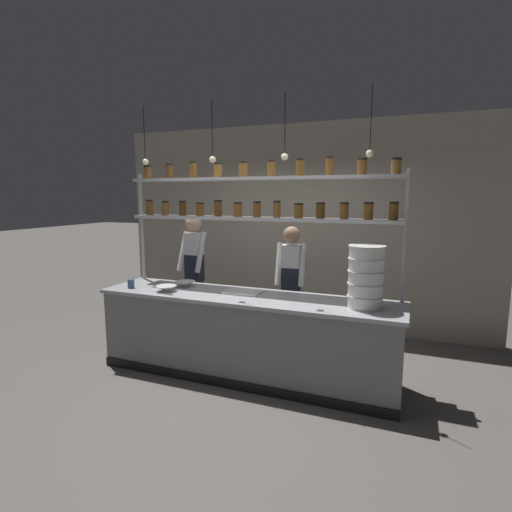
# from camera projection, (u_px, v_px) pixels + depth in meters

# --- Properties ---
(ground_plane) EXTENTS (40.00, 40.00, 0.00)m
(ground_plane) POSITION_uv_depth(u_px,v_px,m) (246.00, 375.00, 4.50)
(ground_plane) COLOR #5B5651
(back_wall) EXTENTS (5.75, 0.12, 3.05)m
(back_wall) POSITION_uv_depth(u_px,v_px,m) (296.00, 227.00, 6.08)
(back_wall) COLOR #9E9384
(back_wall) RESTS_ON ground_plane
(prep_counter) EXTENTS (3.35, 0.76, 0.92)m
(prep_counter) POSITION_uv_depth(u_px,v_px,m) (246.00, 336.00, 4.43)
(prep_counter) COLOR gray
(prep_counter) RESTS_ON ground_plane
(spice_shelf_unit) EXTENTS (3.24, 0.28, 2.40)m
(spice_shelf_unit) POSITION_uv_depth(u_px,v_px,m) (258.00, 203.00, 4.51)
(spice_shelf_unit) COLOR #ADAFB5
(spice_shelf_unit) RESTS_ON ground_plane
(chef_left) EXTENTS (0.37, 0.31, 1.73)m
(chef_left) POSITION_uv_depth(u_px,v_px,m) (194.00, 268.00, 5.52)
(chef_left) COLOR black
(chef_left) RESTS_ON ground_plane
(chef_center) EXTENTS (0.39, 0.31, 1.63)m
(chef_center) POSITION_uv_depth(u_px,v_px,m) (291.00, 282.00, 4.95)
(chef_center) COLOR black
(chef_center) RESTS_ON ground_plane
(container_stack) EXTENTS (0.35, 0.35, 0.61)m
(container_stack) POSITION_uv_depth(u_px,v_px,m) (366.00, 277.00, 3.85)
(container_stack) COLOR white
(container_stack) RESTS_ON prep_counter
(cutting_board) EXTENTS (0.40, 0.26, 0.02)m
(cutting_board) POSITION_uv_depth(u_px,v_px,m) (243.00, 292.00, 4.46)
(cutting_board) COLOR silver
(cutting_board) RESTS_ON prep_counter
(prep_bowl_near_left) EXTENTS (0.24, 0.24, 0.07)m
(prep_bowl_near_left) POSITION_uv_depth(u_px,v_px,m) (185.00, 284.00, 4.76)
(prep_bowl_near_left) COLOR silver
(prep_bowl_near_left) RESTS_ON prep_counter
(prep_bowl_center_front) EXTENTS (0.24, 0.24, 0.07)m
(prep_bowl_center_front) POSITION_uv_depth(u_px,v_px,m) (166.00, 289.00, 4.54)
(prep_bowl_center_front) COLOR silver
(prep_bowl_center_front) RESTS_ON prep_counter
(serving_cup_front) EXTENTS (0.08, 0.08, 0.10)m
(serving_cup_front) POSITION_uv_depth(u_px,v_px,m) (131.00, 284.00, 4.71)
(serving_cup_front) COLOR #334C70
(serving_cup_front) RESTS_ON prep_counter
(pendant_light_row) EXTENTS (2.57, 0.07, 0.65)m
(pendant_light_row) POSITION_uv_depth(u_px,v_px,m) (246.00, 155.00, 4.13)
(pendant_light_row) COLOR black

